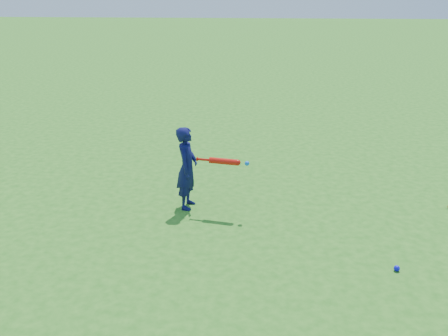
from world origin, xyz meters
The scene contains 4 objects.
ground centered at (0.00, 0.00, 0.00)m, with size 80.00×80.00×0.00m, color #266F1A.
child centered at (-0.66, 0.06, 0.55)m, with size 0.40×0.26×1.10m, color #0E1045.
ground_ball_blue centered at (1.74, -1.37, 0.03)m, with size 0.06×0.06×0.06m, color #0E0CD9.
bat_swing centered at (-0.14, -0.08, 0.71)m, with size 0.68×0.18×0.08m.
Camera 1 is at (0.30, -5.99, 2.80)m, focal length 40.00 mm.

